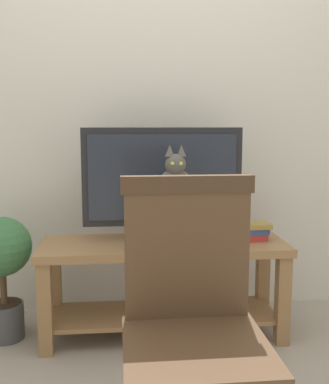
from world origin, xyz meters
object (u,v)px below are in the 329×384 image
at_px(tv_stand, 164,272).
at_px(cat, 175,201).
at_px(tv, 162,182).
at_px(book_stack, 248,231).
at_px(potted_plant, 2,263).
at_px(wooden_chair, 192,308).
at_px(media_box, 174,240).

relative_size(tv_stand, cat, 2.85).
xyz_separation_m(tv, cat, (0.05, -0.17, -0.08)).
relative_size(book_stack, potted_plant, 0.34).
height_order(tv_stand, cat, cat).
bearing_deg(potted_plant, cat, -7.96).
bearing_deg(tv, wooden_chair, -90.15).
distance_m(tv_stand, tv, 0.49).
bearing_deg(media_box, tv, 107.39).
height_order(tv_stand, book_stack, book_stack).
bearing_deg(potted_plant, tv, 2.60).
bearing_deg(wooden_chair, book_stack, 65.39).
relative_size(media_box, potted_plant, 0.53).
distance_m(tv, potted_plant, 0.97).
height_order(tv_stand, media_box, media_box).
xyz_separation_m(tv, media_box, (0.05, -0.16, -0.29)).
height_order(tv_stand, potted_plant, potted_plant).
bearing_deg(book_stack, wooden_chair, -114.61).
bearing_deg(book_stack, media_box, -167.27).
xyz_separation_m(tv_stand, book_stack, (0.47, 0.01, 0.22)).
bearing_deg(tv, media_box, -72.61).
height_order(tv_stand, tv, tv).
bearing_deg(potted_plant, wooden_chair, -50.74).
xyz_separation_m(wooden_chair, book_stack, (0.48, 1.04, 0.00)).
relative_size(tv_stand, media_box, 3.73).
relative_size(cat, book_stack, 2.06).
bearing_deg(wooden_chair, media_box, 86.85).
bearing_deg(cat, book_stack, 14.22).
height_order(cat, book_stack, cat).
relative_size(media_box, cat, 0.76).
distance_m(cat, wooden_chair, 0.96).
relative_size(tv_stand, tv, 1.52).
distance_m(media_box, potted_plant, 0.94).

